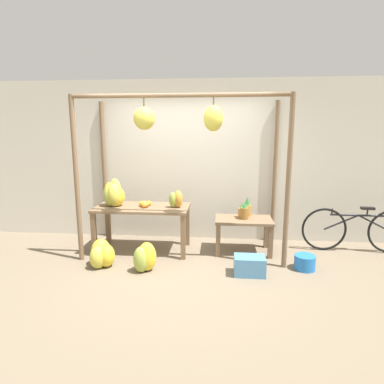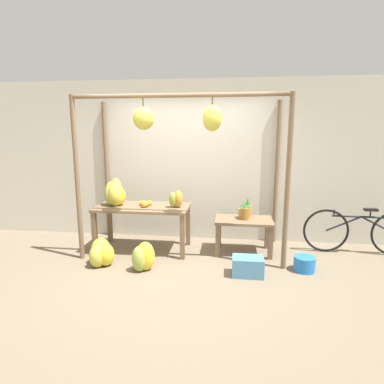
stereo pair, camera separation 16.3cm
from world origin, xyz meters
name	(u,v)px [view 1 (the left image)]	position (x,y,z in m)	size (l,w,h in m)	color
ground_plane	(177,271)	(0.00, 0.00, 0.00)	(20.00, 20.00, 0.00)	#756651
shop_wall_back	(188,161)	(0.00, 1.50, 1.40)	(8.00, 0.08, 2.80)	beige
stall_awning	(180,145)	(-0.01, 0.53, 1.73)	(3.09, 1.30, 2.43)	brown
display_table_main	(142,213)	(-0.66, 0.74, 0.63)	(1.49, 0.73, 0.74)	brown
display_table_side	(243,225)	(0.96, 0.82, 0.44)	(0.90, 0.57, 0.55)	brown
banana_pile_on_table	(113,195)	(-1.13, 0.74, 0.92)	(0.43, 0.39, 0.44)	yellow
orange_pile	(145,204)	(-0.62, 0.73, 0.78)	(0.19, 0.26, 0.09)	orange
pineapple_cluster	(245,210)	(0.98, 0.91, 0.67)	(0.22, 0.33, 0.32)	#B27F38
banana_pile_ground_left	(102,254)	(-1.10, 0.07, 0.18)	(0.48, 0.50, 0.38)	yellow
banana_pile_ground_right	(144,258)	(-0.46, -0.04, 0.19)	(0.34, 0.31, 0.41)	yellow
fruit_crate_white	(250,266)	(0.99, -0.02, 0.13)	(0.42, 0.28, 0.26)	#4C84B2
blue_bucket	(305,262)	(1.79, 0.22, 0.10)	(0.29, 0.29, 0.21)	blue
parked_bicycle	(357,230)	(2.78, 1.00, 0.37)	(1.73, 0.09, 0.74)	black
papaya_pile	(176,199)	(-0.11, 0.73, 0.87)	(0.27, 0.21, 0.27)	gold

